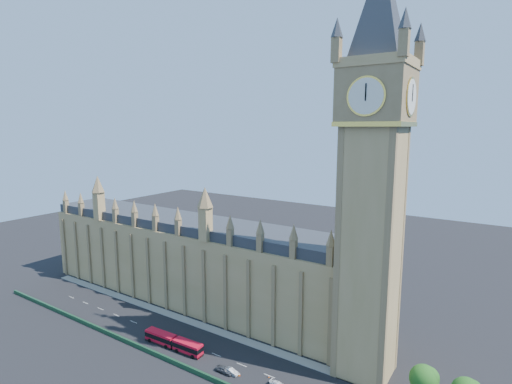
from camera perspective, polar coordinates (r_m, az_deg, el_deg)
The scene contains 12 objects.
ground at distance 113.55m, azimuth -7.36°, elevation -21.49°, with size 400.00×400.00×0.00m, color black.
palace_westminster at distance 138.04m, azimuth -9.43°, elevation -9.51°, with size 120.00×20.00×28.00m.
elizabeth_tower at distance 91.39m, azimuth 16.57°, elevation 6.78°, with size 20.59×20.59×105.00m.
bridge_parapet at distance 107.64m, azimuth -10.77°, elevation -23.08°, with size 160.00×0.60×1.20m, color #1E4C2D.
kerb_north at distance 119.87m, azimuth -4.22°, elevation -19.62°, with size 160.00×3.00×0.16m, color gray.
tree_east_near at distance 99.17m, azimuth 23.02°, elevation -23.32°, with size 6.00×6.00×8.50m.
red_bus at distance 115.02m, azimuth -11.74°, elevation -20.24°, with size 18.49×3.55×3.13m.
car_grey at distance 104.29m, azimuth -4.52°, elevation -23.99°, with size 1.82×4.52×1.54m, color #43464B.
car_silver at distance 103.90m, azimuth -3.60°, elevation -24.20°, with size 1.37×3.92×1.29m, color #A0A2A7.
cone_a at distance 103.33m, azimuth -2.46°, elevation -24.59°, with size 0.60×0.60×0.72m.
cone_c at distance 103.34m, azimuth -2.36°, elevation -24.62°, with size 0.48×0.48×0.63m.
cone_d at distance 102.78m, azimuth 1.85°, elevation -24.82°, with size 0.44×0.44×0.65m.
Camera 1 is at (64.62, -73.38, 57.75)m, focal length 28.00 mm.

